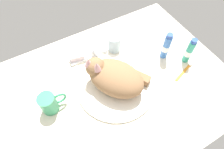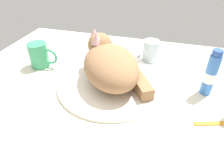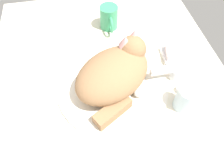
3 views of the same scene
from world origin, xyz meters
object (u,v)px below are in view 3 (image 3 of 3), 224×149
faucet (172,73)px  soap_bar (172,53)px  cat (116,72)px  rinse_cup (186,98)px  coffee_mug (109,18)px

faucet → soap_bar: (-9.05, 3.72, -0.22)cm
cat → rinse_cup: cat is taller
faucet → rinse_cup: (11.00, 0.20, 1.60)cm
cat → coffee_mug: 29.75cm
faucet → coffee_mug: coffee_mug is taller
rinse_cup → cat: bearing=-120.7°
faucet → cat: 19.77cm
faucet → soap_bar: size_ratio=1.98×
cat → coffee_mug: size_ratio=2.68×
faucet → cat: cat is taller
faucet → rinse_cup: size_ratio=1.63×
coffee_mug → rinse_cup: coffee_mug is taller
rinse_cup → soap_bar: 20.43cm
cat → coffee_mug: bearing=173.8°
rinse_cup → soap_bar: (-20.05, 3.52, -1.82)cm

